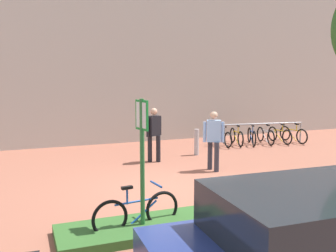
{
  "coord_description": "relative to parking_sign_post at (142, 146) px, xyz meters",
  "views": [
    {
      "loc": [
        -3.28,
        -8.55,
        2.83
      ],
      "look_at": [
        0.92,
        2.43,
        1.19
      ],
      "focal_mm": 41.31,
      "sensor_mm": 36.0,
      "label": 1
    }
  ],
  "objects": [
    {
      "name": "bike_rack_cluster",
      "position": [
        6.85,
        6.58,
        -1.22
      ],
      "size": [
        3.73,
        1.91,
        0.83
      ],
      "color": "#99999E",
      "rests_on": "ground"
    },
    {
      "name": "person_suited_navy",
      "position": [
        1.96,
        5.12,
        -0.58
      ],
      "size": [
        0.57,
        0.38,
        1.72
      ],
      "color": "black",
      "rests_on": "ground"
    },
    {
      "name": "parking_sign_post",
      "position": [
        0.0,
        0.0,
        0.0
      ],
      "size": [
        0.13,
        0.35,
        2.38
      ],
      "color": "#2D7238",
      "rests_on": "ground"
    },
    {
      "name": "bike_at_sign",
      "position": [
        -0.07,
        0.11,
        -1.21
      ],
      "size": [
        1.67,
        0.42,
        0.86
      ],
      "color": "black",
      "rests_on": "ground"
    },
    {
      "name": "planter_strip",
      "position": [
        1.99,
        0.0,
        -1.48
      ],
      "size": [
        7.0,
        1.1,
        0.16
      ],
      "primitive_type": "cube",
      "color": "#336028",
      "rests_on": "ground"
    },
    {
      "name": "building_facade",
      "position": [
        1.36,
        9.32,
        3.44
      ],
      "size": [
        28.0,
        1.2,
        10.0
      ],
      "primitive_type": "cube",
      "color": "#B2ADA3",
      "rests_on": "ground"
    },
    {
      "name": "ground_plane",
      "position": [
        1.36,
        2.29,
        -1.56
      ],
      "size": [
        60.0,
        60.0,
        0.0
      ],
      "primitive_type": "plane",
      "color": "#9E5B47"
    },
    {
      "name": "bollard_steel",
      "position": [
        3.65,
        5.56,
        -1.11
      ],
      "size": [
        0.16,
        0.16,
        0.9
      ],
      "primitive_type": "cylinder",
      "color": "#ADADB2",
      "rests_on": "ground"
    },
    {
      "name": "person_casual_tan",
      "position": [
        3.21,
        3.47,
        -0.58
      ],
      "size": [
        0.56,
        0.45,
        1.72
      ],
      "color": "#2D2D38",
      "rests_on": "ground"
    },
    {
      "name": "car_navy_sedan",
      "position": [
        1.34,
        -2.95,
        -0.8
      ],
      "size": [
        4.35,
        2.12,
        1.54
      ],
      "color": "navy",
      "rests_on": "ground"
    }
  ]
}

